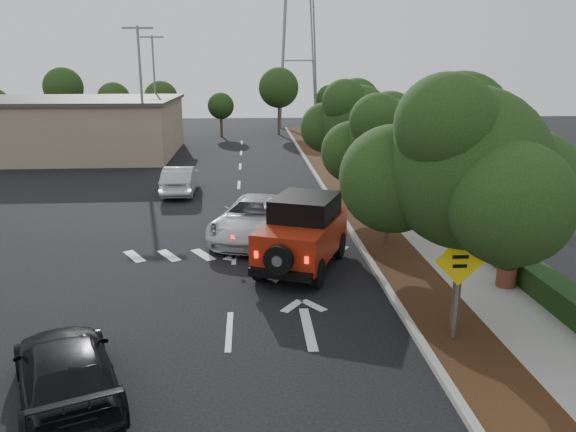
{
  "coord_description": "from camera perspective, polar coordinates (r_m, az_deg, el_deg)",
  "views": [
    {
      "loc": [
        0.56,
        -12.97,
        6.47
      ],
      "look_at": [
        1.7,
        3.0,
        2.17
      ],
      "focal_mm": 35.0,
      "sensor_mm": 36.0,
      "label": 1
    }
  ],
  "objects": [
    {
      "name": "street_tree_far",
      "position": [
        27.24,
        6.71,
        1.17
      ],
      "size": [
        3.4,
        3.4,
        5.62
      ],
      "primitive_type": null,
      "color": "black",
      "rests_on": "ground"
    },
    {
      "name": "red_jeep",
      "position": [
        18.44,
        1.65,
        -1.58
      ],
      "size": [
        3.51,
        4.85,
        2.37
      ],
      "rotation": [
        0.0,
        0.0,
        -0.39
      ],
      "color": "black",
      "rests_on": "ground"
    },
    {
      "name": "hedge",
      "position": [
        27.02,
        14.02,
        1.58
      ],
      "size": [
        0.8,
        70.0,
        0.8
      ],
      "primitive_type": "cube",
      "color": "black",
      "rests_on": "ground"
    },
    {
      "name": "black_suv_oncoming",
      "position": [
        12.27,
        -21.65,
        -14.43
      ],
      "size": [
        3.41,
        4.85,
        1.3
      ],
      "primitive_type": "imported",
      "rotation": [
        0.0,
        0.0,
        3.54
      ],
      "color": "black",
      "rests_on": "ground"
    },
    {
      "name": "curb",
      "position": [
        26.09,
        4.96,
        0.77
      ],
      "size": [
        0.2,
        70.0,
        0.15
      ],
      "primitive_type": "cube",
      "color": "#9E9B93",
      "rests_on": "ground"
    },
    {
      "name": "street_tree_near",
      "position": [
        14.93,
        16.43,
        -11.33
      ],
      "size": [
        3.8,
        3.8,
        5.92
      ],
      "primitive_type": null,
      "color": "black",
      "rests_on": "ground"
    },
    {
      "name": "street_tree_mid",
      "position": [
        21.13,
        9.94,
        -3.05
      ],
      "size": [
        3.2,
        3.2,
        5.32
      ],
      "primitive_type": null,
      "color": "black",
      "rests_on": "ground"
    },
    {
      "name": "silver_sedan_oncoming",
      "position": [
        29.79,
        -10.91,
        3.62
      ],
      "size": [
        1.56,
        4.39,
        1.44
      ],
      "primitive_type": "imported",
      "rotation": [
        0.0,
        0.0,
        3.13
      ],
      "color": "#A7A8AF",
      "rests_on": "ground"
    },
    {
      "name": "parked_suv",
      "position": [
        40.37,
        -16.37,
        6.39
      ],
      "size": [
        5.15,
        2.65,
        1.68
      ],
      "primitive_type": "imported",
      "rotation": [
        0.0,
        0.0,
        1.43
      ],
      "color": "#A7AAAF",
      "rests_on": "ground"
    },
    {
      "name": "planting_strip",
      "position": [
        26.27,
        7.11,
        0.77
      ],
      "size": [
        1.8,
        70.0,
        0.12
      ],
      "primitive_type": "cube",
      "color": "black",
      "rests_on": "ground"
    },
    {
      "name": "silver_suv_ahead",
      "position": [
        21.65,
        -3.38,
        -0.25
      ],
      "size": [
        4.04,
        6.1,
        1.56
      ],
      "primitive_type": "imported",
      "rotation": [
        0.0,
        0.0,
        -0.28
      ],
      "color": "#B9BCC2",
      "rests_on": "ground"
    },
    {
      "name": "speed_hump_sign",
      "position": [
        13.71,
        16.94,
        -5.66
      ],
      "size": [
        1.21,
        0.1,
        2.57
      ],
      "rotation": [
        0.0,
        0.0,
        -0.01
      ],
      "color": "slate",
      "rests_on": "ground"
    },
    {
      "name": "terracotta_planter",
      "position": [
        17.84,
        21.42,
        -4.46
      ],
      "size": [
        0.71,
        0.71,
        1.24
      ],
      "rotation": [
        0.0,
        0.0,
        0.09
      ],
      "color": "brown",
      "rests_on": "ground"
    },
    {
      "name": "ground",
      "position": [
        14.51,
        -5.99,
        -11.56
      ],
      "size": [
        120.0,
        120.0,
        0.0
      ],
      "primitive_type": "plane",
      "color": "black",
      "rests_on": "ground"
    },
    {
      "name": "commercial_building",
      "position": [
        46.27,
        -25.29,
        8.05
      ],
      "size": [
        22.0,
        12.0,
        4.0
      ],
      "primitive_type": "cube",
      "color": "gray",
      "rests_on": "ground"
    },
    {
      "name": "transmission_tower",
      "position": [
        61.56,
        1.04,
        8.98
      ],
      "size": [
        7.0,
        4.0,
        28.0
      ],
      "primitive_type": null,
      "color": "slate",
      "rests_on": "ground"
    },
    {
      "name": "sidewalk",
      "position": [
        26.7,
        11.12,
        0.84
      ],
      "size": [
        2.0,
        70.0,
        0.12
      ],
      "primitive_type": "cube",
      "color": "gray",
      "rests_on": "ground"
    },
    {
      "name": "light_pole_a",
      "position": [
        40.13,
        -14.21,
        5.28
      ],
      "size": [
        2.0,
        0.22,
        9.0
      ],
      "primitive_type": null,
      "color": "slate",
      "rests_on": "ground"
    },
    {
      "name": "light_pole_b",
      "position": [
        52.01,
        -13.07,
        7.48
      ],
      "size": [
        2.0,
        0.22,
        9.0
      ],
      "primitive_type": null,
      "color": "slate",
      "rests_on": "ground"
    }
  ]
}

